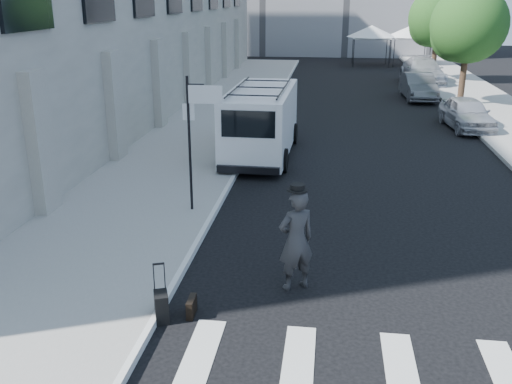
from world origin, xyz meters
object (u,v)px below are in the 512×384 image
(parked_car_a, at_px, (467,113))
(parked_car_c, at_px, (423,71))
(parked_car_b, at_px, (418,87))
(briefcase, at_px, (192,307))
(suitcase, at_px, (162,307))
(businessman, at_px, (296,240))
(cargo_van, at_px, (262,121))

(parked_car_a, xyz_separation_m, parked_car_c, (0.00, 13.34, 0.14))
(parked_car_b, xyz_separation_m, parked_car_c, (1.06, 6.02, 0.11))
(briefcase, distance_m, suitcase, 0.56)
(businessman, xyz_separation_m, parked_car_c, (6.42, 28.55, -0.20))
(cargo_van, bearing_deg, parked_car_a, 33.53)
(briefcase, bearing_deg, cargo_van, 88.71)
(suitcase, height_order, parked_car_a, parked_car_a)
(parked_car_b, bearing_deg, parked_car_a, -84.12)
(briefcase, xyz_separation_m, suitcase, (-0.48, -0.25, 0.11))
(parked_car_b, bearing_deg, cargo_van, -122.18)
(parked_car_c, bearing_deg, parked_car_a, -92.63)
(parked_car_c, bearing_deg, briefcase, -108.03)
(briefcase, height_order, parked_car_c, parked_car_c)
(briefcase, bearing_deg, parked_car_c, 72.91)
(businessman, xyz_separation_m, parked_car_a, (6.42, 15.21, -0.34))
(businessman, distance_m, cargo_van, 10.08)
(cargo_van, xyz_separation_m, parked_car_a, (8.30, 5.30, -0.55))
(briefcase, bearing_deg, parked_car_a, 61.81)
(businessman, bearing_deg, parked_car_c, -133.58)
(businessman, height_order, parked_car_c, businessman)
(briefcase, xyz_separation_m, parked_car_a, (8.22, 16.48, 0.52))
(cargo_van, bearing_deg, parked_car_b, 61.13)
(briefcase, bearing_deg, businessman, 33.66)
(cargo_van, relative_size, parked_car_a, 1.60)
(suitcase, xyz_separation_m, parked_car_b, (7.64, 24.06, 0.43))
(cargo_van, bearing_deg, suitcase, -91.08)
(suitcase, height_order, parked_car_b, parked_car_b)
(businessman, xyz_separation_m, cargo_van, (-1.88, 9.90, 0.21))
(cargo_van, relative_size, parked_car_c, 1.13)
(cargo_van, height_order, parked_car_c, cargo_van)
(suitcase, distance_m, parked_car_b, 25.24)
(suitcase, relative_size, cargo_van, 0.16)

